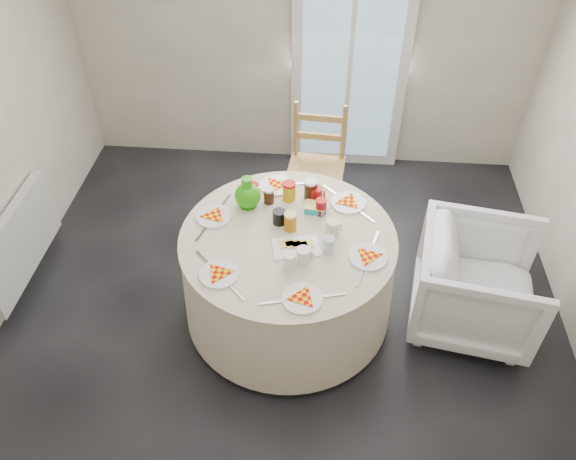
# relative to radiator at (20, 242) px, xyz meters

# --- Properties ---
(floor) EXTENTS (4.00, 4.00, 0.00)m
(floor) POSITION_rel_radiator_xyz_m (1.94, -0.20, -0.38)
(floor) COLOR black
(floor) RESTS_ON ground
(wall_back) EXTENTS (4.00, 0.02, 2.60)m
(wall_back) POSITION_rel_radiator_xyz_m (1.94, 1.80, 0.92)
(wall_back) COLOR #BCB5A3
(wall_back) RESTS_ON floor
(glass_door) EXTENTS (1.00, 0.08, 2.10)m
(glass_door) POSITION_rel_radiator_xyz_m (2.34, 1.75, 0.67)
(glass_door) COLOR silver
(glass_door) RESTS_ON floor
(radiator) EXTENTS (0.07, 1.00, 0.55)m
(radiator) POSITION_rel_radiator_xyz_m (0.00, 0.00, 0.00)
(radiator) COLOR silver
(radiator) RESTS_ON floor
(table) EXTENTS (1.44, 1.44, 0.73)m
(table) POSITION_rel_radiator_xyz_m (1.97, -0.17, -0.01)
(table) COLOR beige
(table) RESTS_ON floor
(wooden_chair) EXTENTS (0.48, 0.46, 1.00)m
(wooden_chair) POSITION_rel_radiator_xyz_m (2.10, 0.90, 0.09)
(wooden_chair) COLOR #A68F4B
(wooden_chair) RESTS_ON floor
(armchair) EXTENTS (0.86, 0.91, 0.82)m
(armchair) POSITION_rel_radiator_xyz_m (3.25, -0.13, 0.01)
(armchair) COLOR white
(armchair) RESTS_ON floor
(place_settings) EXTENTS (1.56, 1.56, 0.02)m
(place_settings) POSITION_rel_radiator_xyz_m (1.97, -0.17, 0.39)
(place_settings) COLOR white
(place_settings) RESTS_ON table
(jar_cluster) EXTENTS (0.60, 0.45, 0.16)m
(jar_cluster) POSITION_rel_radiator_xyz_m (1.92, 0.14, 0.44)
(jar_cluster) COLOR brown
(jar_cluster) RESTS_ON table
(butter_tub) EXTENTS (0.16, 0.12, 0.06)m
(butter_tub) POSITION_rel_radiator_xyz_m (2.13, 0.10, 0.41)
(butter_tub) COLOR #13B0B3
(butter_tub) RESTS_ON table
(green_pitcher) EXTENTS (0.18, 0.18, 0.23)m
(green_pitcher) POSITION_rel_radiator_xyz_m (1.67, 0.12, 0.49)
(green_pitcher) COLOR #2BA10F
(green_pitcher) RESTS_ON table
(cheese_platter) EXTENTS (0.33, 0.25, 0.04)m
(cheese_platter) POSITION_rel_radiator_xyz_m (2.03, -0.26, 0.39)
(cheese_platter) COLOR white
(cheese_platter) RESTS_ON table
(mugs_glasses) EXTENTS (0.76, 0.76, 0.12)m
(mugs_glasses) POSITION_rel_radiator_xyz_m (2.08, -0.15, 0.43)
(mugs_glasses) COLOR gray
(mugs_glasses) RESTS_ON table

